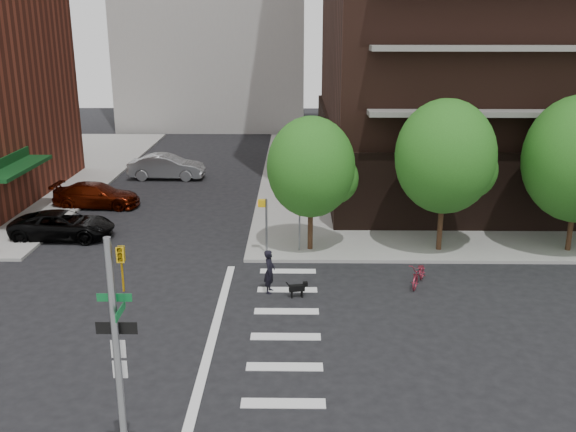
% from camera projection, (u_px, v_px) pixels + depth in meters
% --- Properties ---
extents(ground, '(120.00, 120.00, 0.00)m').
position_uv_depth(ground, '(198.00, 336.00, 21.97)').
color(ground, black).
rests_on(ground, ground).
extents(sidewalk_ne, '(39.00, 33.00, 0.15)m').
position_uv_depth(sidewalk_ne, '(545.00, 177.00, 44.16)').
color(sidewalk_ne, gray).
rests_on(sidewalk_ne, ground).
extents(crosswalk, '(3.85, 13.00, 0.01)m').
position_uv_depth(crosswalk, '(263.00, 337.00, 21.94)').
color(crosswalk, silver).
rests_on(crosswalk, ground).
extents(tree_a, '(4.00, 4.00, 5.90)m').
position_uv_depth(tree_a, '(311.00, 167.00, 28.87)').
color(tree_a, '#301E11').
rests_on(tree_a, sidewalk_ne).
extents(tree_b, '(4.50, 4.50, 6.65)m').
position_uv_depth(tree_b, '(445.00, 157.00, 28.64)').
color(tree_b, '#301E11').
rests_on(tree_b, sidewalk_ne).
extents(traffic_signal, '(0.90, 0.75, 6.00)m').
position_uv_depth(traffic_signal, '(121.00, 386.00, 14.02)').
color(traffic_signal, slate).
rests_on(traffic_signal, sidewalk_s).
extents(pedestrian_signal, '(2.18, 0.67, 2.60)m').
position_uv_depth(pedestrian_signal, '(273.00, 217.00, 28.97)').
color(pedestrian_signal, slate).
rests_on(pedestrian_signal, sidewalk_ne).
extents(parked_car_black, '(2.34, 4.98, 1.38)m').
position_uv_depth(parked_car_black, '(63.00, 225.00, 31.66)').
color(parked_car_black, black).
rests_on(parked_car_black, ground).
extents(parked_car_maroon, '(2.25, 5.02, 1.43)m').
position_uv_depth(parked_car_maroon, '(97.00, 195.00, 37.02)').
color(parked_car_maroon, '#3B0B02').
rests_on(parked_car_maroon, ground).
extents(parked_car_silver, '(1.91, 5.13, 1.68)m').
position_uv_depth(parked_car_silver, '(167.00, 167.00, 43.66)').
color(parked_car_silver, '#939699').
rests_on(parked_car_silver, ground).
extents(scooter, '(1.33, 1.98, 0.98)m').
position_uv_depth(scooter, '(419.00, 274.00, 26.10)').
color(scooter, '#9B283C').
rests_on(scooter, ground).
extents(dog_walker, '(0.71, 0.53, 1.77)m').
position_uv_depth(dog_walker, '(270.00, 271.00, 25.30)').
color(dog_walker, black).
rests_on(dog_walker, ground).
extents(dog, '(0.75, 0.30, 0.62)m').
position_uv_depth(dog, '(298.00, 288.00, 24.97)').
color(dog, black).
rests_on(dog, ground).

